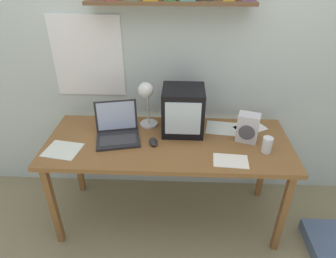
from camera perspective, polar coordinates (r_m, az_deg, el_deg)
The scene contains 13 objects.
ground_plane at distance 2.67m, azimuth 0.00°, elevation -16.03°, with size 12.00×12.00×0.00m, color gray.
back_wall at distance 2.36m, azimuth 0.43°, elevation 15.35°, with size 5.60×0.24×2.60m.
corner_desk at distance 2.21m, azimuth 0.00°, elevation -3.62°, with size 1.76×0.70×0.76m.
crt_monitor at distance 2.21m, azimuth 2.88°, elevation 3.57°, with size 0.31×0.29×0.34m.
laptop at distance 2.22m, azimuth -9.63°, elevation -0.02°, with size 0.36×0.33×0.25m.
desk_lamp at distance 2.20m, azimuth -4.14°, elevation 6.17°, with size 0.14×0.19×0.38m.
juice_glass at distance 2.14m, azimuth 18.34°, elevation -3.00°, with size 0.07×0.07×0.11m.
space_heater at distance 2.20m, azimuth 14.96°, elevation 0.24°, with size 0.17×0.14×0.21m.
computer_mouse at distance 2.13m, azimuth -2.82°, elevation -2.46°, with size 0.08×0.12×0.03m.
loose_paper_near_monitor at distance 2.01m, azimuth 11.86°, elevation -5.96°, with size 0.24×0.17×0.00m.
loose_paper_near_laptop at distance 2.20m, azimuth -19.41°, elevation -3.79°, with size 0.27×0.24×0.00m.
printed_handout at distance 2.41m, azimuth 15.42°, elevation 0.17°, with size 0.28×0.24×0.00m.
open_notebook at distance 2.36m, azimuth 10.62°, elevation 0.12°, with size 0.30×0.24×0.00m.
Camera 1 is at (0.08, -1.81, 1.96)m, focal length 32.00 mm.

